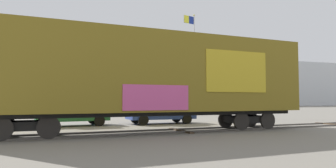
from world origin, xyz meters
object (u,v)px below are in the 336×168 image
object	(u,v)px
parked_car_green	(72,112)
parked_car_blue	(160,110)
flagpole	(193,53)
freight_car	(152,75)

from	to	relation	value
parked_car_green	parked_car_blue	xyz separation A→B (m)	(5.52, -0.05, 0.02)
parked_car_blue	parked_car_green	bearing A→B (deg)	179.52
flagpole	parked_car_blue	xyz separation A→B (m)	(-5.64, -7.56, -5.13)
parked_car_green	freight_car	bearing A→B (deg)	-56.24
freight_car	parked_car_green	size ratio (longest dim) A/B	3.65
flagpole	parked_car_blue	size ratio (longest dim) A/B	2.20
parked_car_blue	flagpole	bearing A→B (deg)	53.27
freight_car	flagpole	size ratio (longest dim) A/B	1.61
freight_car	parked_car_blue	size ratio (longest dim) A/B	3.55
parked_car_green	parked_car_blue	bearing A→B (deg)	-0.48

